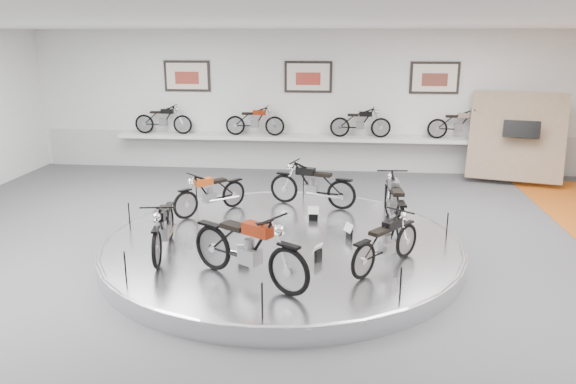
# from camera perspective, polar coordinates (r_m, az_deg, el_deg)

# --- Properties ---
(floor) EXTENTS (16.00, 16.00, 0.00)m
(floor) POSITION_cam_1_polar(r_m,az_deg,el_deg) (9.95, -0.81, -7.01)
(floor) COLOR #4E4E50
(floor) RESTS_ON ground
(ceiling) EXTENTS (16.00, 16.00, 0.00)m
(ceiling) POSITION_cam_1_polar(r_m,az_deg,el_deg) (9.18, -0.91, 16.70)
(ceiling) COLOR white
(ceiling) RESTS_ON wall_back
(wall_back) EXTENTS (16.00, 0.00, 16.00)m
(wall_back) POSITION_cam_1_polar(r_m,az_deg,el_deg) (16.26, 2.05, 9.15)
(wall_back) COLOR silver
(wall_back) RESTS_ON floor
(dado_band) EXTENTS (15.68, 0.04, 1.10)m
(dado_band) POSITION_cam_1_polar(r_m,az_deg,el_deg) (16.46, 2.00, 4.13)
(dado_band) COLOR #BCBCBA
(dado_band) RESTS_ON floor
(display_platform) EXTENTS (6.40, 6.40, 0.30)m
(display_platform) POSITION_cam_1_polar(r_m,az_deg,el_deg) (10.17, -0.62, -5.58)
(display_platform) COLOR silver
(display_platform) RESTS_ON floor
(platform_rim) EXTENTS (6.40, 6.40, 0.10)m
(platform_rim) POSITION_cam_1_polar(r_m,az_deg,el_deg) (10.13, -0.62, -4.95)
(platform_rim) COLOR #B2B2BA
(platform_rim) RESTS_ON display_platform
(shelf) EXTENTS (11.00, 0.55, 0.10)m
(shelf) POSITION_cam_1_polar(r_m,az_deg,el_deg) (16.11, 1.94, 5.50)
(shelf) COLOR silver
(shelf) RESTS_ON wall_back
(poster_left) EXTENTS (1.35, 0.06, 0.88)m
(poster_left) POSITION_cam_1_polar(r_m,az_deg,el_deg) (16.76, -10.22, 11.52)
(poster_left) COLOR beige
(poster_left) RESTS_ON wall_back
(poster_center) EXTENTS (1.35, 0.06, 0.88)m
(poster_center) POSITION_cam_1_polar(r_m,az_deg,el_deg) (16.15, 2.06, 11.61)
(poster_center) COLOR beige
(poster_center) RESTS_ON wall_back
(poster_right) EXTENTS (1.35, 0.06, 0.88)m
(poster_right) POSITION_cam_1_polar(r_m,az_deg,el_deg) (16.30, 14.68, 11.16)
(poster_right) COLOR beige
(poster_right) RESTS_ON wall_back
(display_panel) EXTENTS (2.56, 1.52, 2.30)m
(display_panel) POSITION_cam_1_polar(r_m,az_deg,el_deg) (16.08, 22.20, 5.24)
(display_panel) COLOR #957E5F
(display_panel) RESTS_ON floor
(shelf_bike_a) EXTENTS (1.22, 0.43, 0.73)m
(shelf_bike_a) POSITION_cam_1_polar(r_m,az_deg,el_deg) (16.85, -12.55, 7.02)
(shelf_bike_a) COLOR black
(shelf_bike_a) RESTS_ON shelf
(shelf_bike_b) EXTENTS (1.22, 0.43, 0.73)m
(shelf_bike_b) POSITION_cam_1_polar(r_m,az_deg,el_deg) (16.21, -3.38, 7.03)
(shelf_bike_b) COLOR maroon
(shelf_bike_b) RESTS_ON shelf
(shelf_bike_c) EXTENTS (1.22, 0.43, 0.73)m
(shelf_bike_c) POSITION_cam_1_polar(r_m,az_deg,el_deg) (16.01, 7.36, 6.82)
(shelf_bike_c) COLOR black
(shelf_bike_c) RESTS_ON shelf
(shelf_bike_d) EXTENTS (1.22, 0.43, 0.73)m
(shelf_bike_d) POSITION_cam_1_polar(r_m,az_deg,el_deg) (16.30, 16.94, 6.44)
(shelf_bike_d) COLOR #BCBDC1
(shelf_bike_d) RESTS_ON shelf
(bike_a) EXTENTS (0.75, 1.78, 1.02)m
(bike_a) POSITION_cam_1_polar(r_m,az_deg,el_deg) (10.78, 10.78, -0.93)
(bike_a) COLOR #BCBDC1
(bike_a) RESTS_ON display_platform
(bike_b) EXTENTS (1.74, 1.03, 0.96)m
(bike_b) POSITION_cam_1_polar(r_m,az_deg,el_deg) (11.91, 2.48, 0.79)
(bike_b) COLOR black
(bike_b) RESTS_ON display_platform
(bike_c) EXTENTS (1.38, 1.46, 0.87)m
(bike_c) POSITION_cam_1_polar(r_m,az_deg,el_deg) (11.55, -7.91, -0.05)
(bike_c) COLOR #BD4713
(bike_c) RESTS_ON display_platform
(bike_d) EXTENTS (0.79, 1.66, 0.94)m
(bike_d) POSITION_cam_1_polar(r_m,az_deg,el_deg) (9.56, -12.58, -3.43)
(bike_d) COLOR black
(bike_d) RESTS_ON display_platform
(bike_e) EXTENTS (1.93, 1.54, 1.10)m
(bike_e) POSITION_cam_1_polar(r_m,az_deg,el_deg) (8.24, -4.02, -5.61)
(bike_e) COLOR maroon
(bike_e) RESTS_ON display_platform
(bike_f) EXTENTS (1.33, 1.49, 0.87)m
(bike_f) POSITION_cam_1_polar(r_m,az_deg,el_deg) (8.89, 9.95, -4.96)
(bike_f) COLOR black
(bike_f) RESTS_ON display_platform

